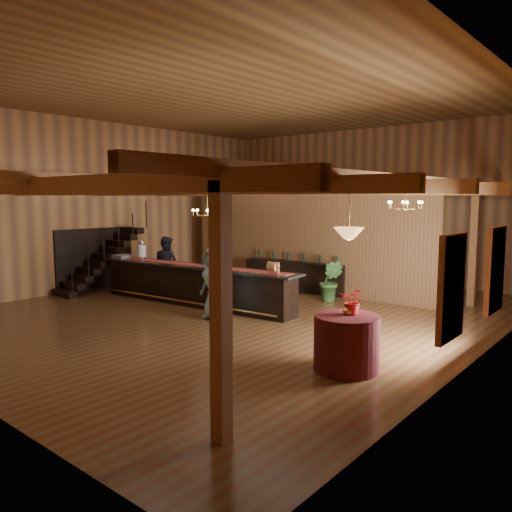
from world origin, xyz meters
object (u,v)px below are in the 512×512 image
Objects in this scene: backbar_shelf at (295,276)px; staff_second at (166,264)px; beverage_dispenser at (142,250)px; bartender at (226,274)px; floor_plant at (331,281)px; raffle_drum at (273,267)px; chandelier_right at (405,205)px; tasting_bar at (194,284)px; round_table at (346,343)px; pendant_lamp at (349,233)px; chandelier_left at (207,212)px; guest at (215,283)px.

staff_second is at bearing -148.66° from backbar_shelf.
beverage_dispenser is 0.37× the size of bartender.
staff_second reaches higher than floor_plant.
floor_plant is at bearing 88.76° from raffle_drum.
chandelier_right reaches higher than beverage_dispenser.
tasting_bar reaches higher than round_table.
beverage_dispenser is 0.53× the size of round_table.
tasting_bar is at bearing 151.26° from staff_second.
pendant_lamp is (3.32, -2.20, 1.11)m from raffle_drum.
chandelier_left is 3.39m from staff_second.
pendant_lamp reaches higher than bartender.
floor_plant reaches higher than tasting_bar.
chandelier_right is 0.89× the size of pendant_lamp.
tasting_bar is 0.97m from bartender.
beverage_dispenser is at bearing -149.52° from floor_plant.
guest is at bearing -31.51° from tasting_bar.
chandelier_left reaches higher than backbar_shelf.
chandelier_left is at bearing -173.79° from raffle_drum.
raffle_drum is (2.69, 0.15, 0.73)m from tasting_bar.
floor_plant is (-3.26, 4.85, -1.80)m from pendant_lamp.
backbar_shelf is 4.29× the size of chandelier_right.
tasting_bar is 3.81× the size of staff_second.
raffle_drum is 3.81m from backbar_shelf.
bartender is 3.05m from floor_plant.
beverage_dispenser is 2.87m from bartender.
tasting_bar is 2.36m from beverage_dispenser.
chandelier_right is at bearing 15.12° from chandelier_left.
staff_second is (-2.14, 0.80, 0.32)m from tasting_bar.
guest reaches higher than backbar_shelf.
chandelier_left is (-5.38, 1.97, 2.12)m from round_table.
chandelier_left reaches higher than raffle_drum.
tasting_bar is 19.88× the size of raffle_drum.
guest reaches higher than staff_second.
round_table is at bearing -23.09° from tasting_bar.
staff_second is at bearing -176.62° from chandelier_right.
beverage_dispenser reaches higher than bartender.
round_table is at bearing -7.06° from guest.
guest is (1.18, -1.66, 0.09)m from bartender.
round_table is at bearing 152.55° from staff_second.
chandelier_left is 5.73m from pendant_lamp.
staff_second is (0.06, 0.91, -0.52)m from beverage_dispenser.
tasting_bar is 8.45× the size of chandelier_right.
pendant_lamp reaches higher than tasting_bar.
raffle_drum is 0.42× the size of chandelier_right.
raffle_drum is 2.39m from bartender.
floor_plant is (-2.82, 1.55, -2.24)m from chandelier_right.
bartender is (-0.19, 0.89, -1.81)m from chandelier_left.
tasting_bar is at bearing -134.45° from floor_plant.
staff_second is (-8.16, 2.85, 0.40)m from round_table.
chandelier_right reaches higher than floor_plant.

